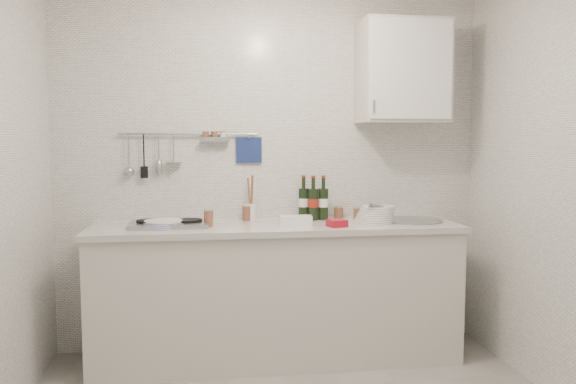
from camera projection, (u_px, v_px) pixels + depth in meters
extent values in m
cube|color=silver|center=(271.00, 172.00, 4.00)|extent=(3.00, 0.02, 2.50)
cube|color=beige|center=(277.00, 295.00, 3.78)|extent=(2.40, 0.60, 0.88)
cube|color=silver|center=(277.00, 227.00, 3.74)|extent=(2.44, 0.64, 0.04)
cube|color=black|center=(276.00, 350.00, 3.83)|extent=(2.34, 0.52, 0.10)
cube|color=#93969B|center=(169.00, 224.00, 3.63)|extent=(0.50, 0.32, 0.03)
cylinder|color=black|center=(150.00, 221.00, 3.61)|extent=(0.18, 0.18, 0.01)
cylinder|color=black|center=(188.00, 220.00, 3.65)|extent=(0.18, 0.18, 0.01)
cylinder|color=#93969B|center=(413.00, 220.00, 3.87)|extent=(0.40, 0.40, 0.02)
cylinder|color=#93969B|center=(413.00, 228.00, 3.88)|extent=(0.34, 0.34, 0.10)
cylinder|color=#93969B|center=(189.00, 134.00, 3.87)|extent=(0.95, 0.02, 0.02)
cube|color=navy|center=(249.00, 150.00, 3.95)|extent=(0.18, 0.02, 0.18)
cube|color=beige|center=(402.00, 72.00, 3.90)|extent=(0.60, 0.35, 0.70)
cube|color=white|center=(412.00, 69.00, 3.72)|extent=(0.56, 0.01, 0.66)
cylinder|color=#93969B|center=(374.00, 106.00, 3.69)|extent=(0.01, 0.01, 0.08)
cylinder|color=#4B65AB|center=(161.00, 227.00, 3.58)|extent=(0.26, 0.26, 0.01)
cylinder|color=#4B65AB|center=(162.00, 225.00, 3.58)|extent=(0.25, 0.25, 0.01)
cylinder|color=#4B65AB|center=(163.00, 223.00, 3.58)|extent=(0.25, 0.25, 0.01)
cylinder|color=#4B65AB|center=(163.00, 221.00, 3.59)|extent=(0.24, 0.24, 0.01)
cylinder|color=white|center=(373.00, 222.00, 3.80)|extent=(0.27, 0.27, 0.01)
cylinder|color=white|center=(374.00, 220.00, 3.80)|extent=(0.26, 0.26, 0.01)
cylinder|color=white|center=(374.00, 218.00, 3.81)|extent=(0.25, 0.25, 0.01)
cylinder|color=white|center=(375.00, 215.00, 3.81)|extent=(0.25, 0.25, 0.01)
cylinder|color=white|center=(376.00, 213.00, 3.81)|extent=(0.24, 0.24, 0.01)
cylinder|color=white|center=(377.00, 211.00, 3.82)|extent=(0.24, 0.24, 0.01)
cylinder|color=white|center=(377.00, 209.00, 3.82)|extent=(0.23, 0.23, 0.01)
cylinder|color=white|center=(378.00, 207.00, 3.82)|extent=(0.22, 0.22, 0.01)
cube|color=white|center=(296.00, 220.00, 3.69)|extent=(0.22, 0.12, 0.06)
cube|color=red|center=(337.00, 223.00, 3.62)|extent=(0.13, 0.13, 0.05)
cylinder|color=white|center=(251.00, 212.00, 3.92)|extent=(0.08, 0.08, 0.12)
cylinder|color=brown|center=(252.00, 191.00, 3.91)|extent=(0.02, 0.06, 0.23)
cylinder|color=brown|center=(249.00, 193.00, 3.92)|extent=(0.03, 0.04, 0.21)
cylinder|color=brown|center=(247.00, 214.00, 3.91)|extent=(0.07, 0.07, 0.10)
cylinder|color=tan|center=(247.00, 206.00, 3.90)|extent=(0.07, 0.07, 0.01)
cylinder|color=brown|center=(339.00, 213.00, 4.05)|extent=(0.06, 0.06, 0.07)
cylinder|color=tan|center=(339.00, 207.00, 4.04)|extent=(0.07, 0.07, 0.01)
cylinder|color=brown|center=(357.00, 214.00, 3.98)|extent=(0.05, 0.05, 0.07)
cylinder|color=tan|center=(357.00, 208.00, 3.98)|extent=(0.06, 0.06, 0.01)
cylinder|color=brown|center=(209.00, 219.00, 3.63)|extent=(0.06, 0.06, 0.10)
cylinder|color=tan|center=(208.00, 210.00, 3.63)|extent=(0.06, 0.06, 0.01)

